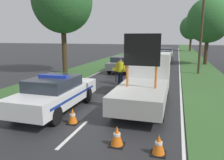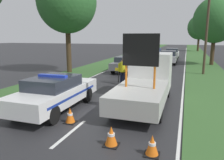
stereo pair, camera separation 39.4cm
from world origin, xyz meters
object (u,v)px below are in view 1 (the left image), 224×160
roadside_tree_mid_left (62,2)px  work_truck (146,80)px  queued_car_van_white (166,53)px  traffic_cone_centre_front (73,116)px  police_car (56,93)px  pedestrian_civilian (130,71)px  utility_pole (202,26)px  roadside_tree_near_left (209,21)px  police_officer (120,69)px  queued_car_suv_grey (123,63)px  queued_car_hatch_blue (148,50)px  road_barrier (130,71)px  queued_car_sedan_silver (163,57)px  roadside_tree_near_right (192,27)px  traffic_cone_near_police (159,144)px  traffic_cone_near_truck (117,136)px

roadside_tree_mid_left → work_truck: bearing=-40.1°
queued_car_van_white → traffic_cone_centre_front: bearing=85.4°
police_car → roadside_tree_mid_left: roadside_tree_mid_left is taller
police_car → pedestrian_civilian: pedestrian_civilian is taller
utility_pole → roadside_tree_near_left: bearing=79.5°
police_officer → pedestrian_civilian: police_officer is taller
traffic_cone_centre_front → queued_car_suv_grey: bearing=95.2°
queued_car_hatch_blue → roadside_tree_mid_left: 23.07m
queued_car_hatch_blue → roadside_tree_near_left: (8.11, -12.37, 4.04)m
road_barrier → queued_car_sedan_silver: size_ratio=0.63×
queued_car_van_white → roadside_tree_near_right: bearing=-102.7°
police_car → police_officer: 6.00m
police_officer → queued_car_sedan_silver: bearing=-124.2°
queued_car_suv_grey → queued_car_sedan_silver: 7.72m
traffic_cone_near_police → roadside_tree_mid_left: (-9.08, 11.56, 5.73)m
road_barrier → traffic_cone_centre_front: road_barrier is taller
pedestrian_civilian → queued_car_van_white: size_ratio=0.35×
traffic_cone_near_police → roadside_tree_mid_left: bearing=128.1°
road_barrier → police_car: bearing=-113.3°
work_truck → traffic_cone_near_truck: size_ratio=9.45×
road_barrier → roadside_tree_near_right: bearing=74.9°
police_officer → queued_car_van_white: 18.60m
traffic_cone_near_truck → roadside_tree_near_left: bearing=77.4°
police_officer → queued_car_sedan_silver: 12.62m
roadside_tree_near_right → queued_car_sedan_silver: bearing=-99.8°
utility_pole → queued_car_sedan_silver: bearing=118.1°
queued_car_suv_grey → work_truck: bearing=110.6°
work_truck → traffic_cone_near_police: (1.01, -4.77, -0.80)m
work_truck → queued_car_hatch_blue: 29.05m
roadside_tree_near_left → police_car: bearing=-113.2°
work_truck → utility_pole: (3.20, 9.53, 2.89)m
work_truck → pedestrian_civilian: 3.53m
police_car → queued_car_sedan_silver: bearing=77.6°
queued_car_suv_grey → police_car: bearing=88.9°
queued_car_sedan_silver → roadside_tree_near_right: (4.28, 24.66, 4.24)m
road_barrier → queued_car_suv_grey: (-1.73, 4.85, -0.10)m
police_officer → roadside_tree_mid_left: roadside_tree_mid_left is taller
road_barrier → traffic_cone_near_police: road_barrier is taller
pedestrian_civilian → queued_car_hatch_blue: (-2.17, 25.62, -0.12)m
roadside_tree_near_right → police_officer: bearing=-99.5°
roadside_tree_near_left → roadside_tree_near_right: size_ratio=0.97×
traffic_cone_centre_front → queued_car_suv_grey: 12.44m
work_truck → queued_car_van_white: 21.99m
queued_car_suv_grey → roadside_tree_near_right: 32.85m
traffic_cone_near_police → traffic_cone_near_truck: 1.23m
police_officer → traffic_cone_near_police: police_officer is taller
roadside_tree_near_right → roadside_tree_mid_left: (-12.12, -33.83, 0.99)m
traffic_cone_near_police → roadside_tree_near_left: 21.99m
traffic_cone_centre_front → roadside_tree_near_left: 21.52m
queued_car_van_white → roadside_tree_mid_left: (-7.90, -15.20, 5.23)m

